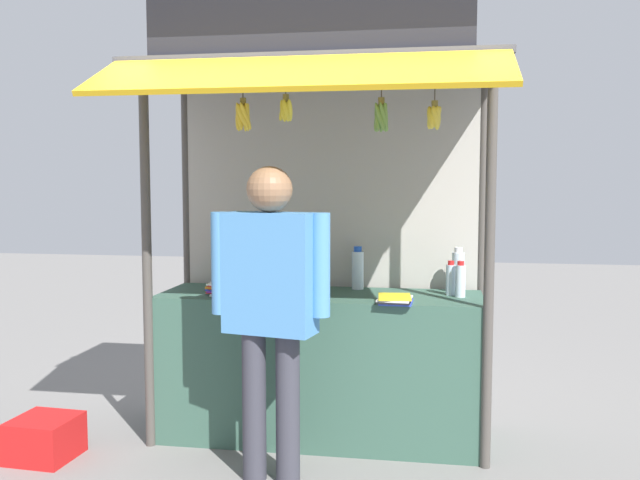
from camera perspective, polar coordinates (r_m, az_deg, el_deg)
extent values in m
plane|color=slate|center=(4.73, 0.00, -15.84)|extent=(20.00, 20.00, 0.00)
cube|color=#385B4C|center=(4.58, 0.00, -10.31)|extent=(2.07, 0.65, 0.95)
cylinder|color=#4C4742|center=(4.43, -14.06, -1.71)|extent=(0.06, 0.06, 2.35)
cylinder|color=#4C4742|center=(4.08, 13.76, -2.27)|extent=(0.06, 0.06, 2.35)
cylinder|color=#4C4742|center=(5.09, -10.85, -0.79)|extent=(0.06, 0.06, 2.35)
cylinder|color=#4C4742|center=(4.79, 13.12, -1.20)|extent=(0.06, 0.06, 2.35)
cube|color=#B7B2A8|center=(4.83, 0.76, -1.30)|extent=(2.03, 0.04, 2.30)
cube|color=#3F3F44|center=(4.41, -0.15, 14.02)|extent=(2.27, 0.92, 0.04)
cube|color=gold|center=(3.70, -2.03, 13.62)|extent=(2.23, 0.51, 0.26)
cube|color=black|center=(4.05, -1.16, 17.64)|extent=(1.86, 0.04, 0.35)
cylinder|color=#59544C|center=(4.04, -1.02, 13.40)|extent=(1.97, 0.02, 0.02)
cylinder|color=silver|center=(4.67, 3.12, -2.51)|extent=(0.08, 0.08, 0.25)
cylinder|color=blue|center=(4.65, 3.13, -0.74)|extent=(0.05, 0.05, 0.03)
cylinder|color=silver|center=(4.43, 11.49, -3.34)|extent=(0.06, 0.06, 0.20)
cylinder|color=red|center=(4.42, 11.51, -1.87)|extent=(0.04, 0.04, 0.03)
cylinder|color=silver|center=(4.62, 11.30, -2.64)|extent=(0.08, 0.08, 0.26)
cylinder|color=white|center=(4.60, 11.33, -0.82)|extent=(0.05, 0.05, 0.04)
cylinder|color=silver|center=(4.50, 10.71, -3.26)|extent=(0.06, 0.06, 0.19)
cylinder|color=red|center=(4.48, 10.73, -1.86)|extent=(0.04, 0.04, 0.03)
cylinder|color=silver|center=(4.56, -4.63, -2.78)|extent=(0.08, 0.08, 0.24)
cylinder|color=blue|center=(4.54, -4.64, -1.07)|extent=(0.05, 0.05, 0.03)
cube|color=blue|center=(4.19, 6.30, -5.08)|extent=(0.20, 0.24, 0.01)
cube|color=black|center=(4.17, 6.19, -4.97)|extent=(0.20, 0.24, 0.01)
cube|color=white|center=(4.17, 6.18, -4.82)|extent=(0.21, 0.25, 0.01)
cube|color=yellow|center=(4.17, 6.16, -4.67)|extent=(0.21, 0.25, 0.01)
cube|color=white|center=(4.54, -7.45, -4.32)|extent=(0.24, 0.26, 0.01)
cube|color=red|center=(4.54, -7.54, -4.18)|extent=(0.24, 0.26, 0.01)
cube|color=purple|center=(4.54, -7.59, -4.06)|extent=(0.22, 0.24, 0.01)
cube|color=blue|center=(4.54, -7.63, -3.94)|extent=(0.23, 0.25, 0.01)
cube|color=red|center=(4.54, -7.44, -3.84)|extent=(0.23, 0.25, 0.01)
cube|color=orange|center=(4.53, -7.69, -3.73)|extent=(0.22, 0.24, 0.01)
cube|color=red|center=(4.53, -7.49, -3.59)|extent=(0.22, 0.24, 0.01)
cube|color=white|center=(4.52, -7.59, -3.49)|extent=(0.22, 0.24, 0.01)
cylinder|color=#332D23|center=(4.12, -6.37, 12.27)|extent=(0.01, 0.01, 0.10)
cylinder|color=olive|center=(4.11, -6.36, 11.28)|extent=(0.04, 0.04, 0.04)
ellipsoid|color=yellow|center=(4.09, -6.04, 10.04)|extent=(0.03, 0.08, 0.17)
ellipsoid|color=yellow|center=(4.11, -6.08, 10.01)|extent=(0.06, 0.07, 0.17)
ellipsoid|color=yellow|center=(4.13, -6.28, 10.01)|extent=(0.09, 0.04, 0.17)
ellipsoid|color=yellow|center=(4.12, -6.47, 9.99)|extent=(0.07, 0.06, 0.17)
ellipsoid|color=yellow|center=(4.11, -6.75, 10.04)|extent=(0.04, 0.09, 0.17)
ellipsoid|color=yellow|center=(4.09, -6.67, 10.05)|extent=(0.07, 0.07, 0.17)
ellipsoid|color=yellow|center=(4.07, -6.43, 10.11)|extent=(0.09, 0.04, 0.17)
ellipsoid|color=yellow|center=(4.07, -6.15, 10.11)|extent=(0.08, 0.07, 0.17)
cylinder|color=#332D23|center=(3.96, 9.45, 12.26)|extent=(0.01, 0.01, 0.14)
cylinder|color=olive|center=(3.95, 9.43, 10.97)|extent=(0.04, 0.04, 0.04)
ellipsoid|color=yellow|center=(3.95, 9.63, 9.88)|extent=(0.04, 0.07, 0.14)
ellipsoid|color=yellow|center=(3.97, 9.51, 9.90)|extent=(0.09, 0.05, 0.14)
ellipsoid|color=yellow|center=(3.96, 9.15, 9.90)|extent=(0.06, 0.07, 0.14)
ellipsoid|color=yellow|center=(3.94, 9.11, 9.94)|extent=(0.06, 0.08, 0.14)
ellipsoid|color=yellow|center=(3.93, 9.48, 9.90)|extent=(0.07, 0.05, 0.14)
cylinder|color=#332D23|center=(3.98, 5.09, 12.45)|extent=(0.01, 0.01, 0.12)
cylinder|color=olive|center=(3.97, 5.08, 11.33)|extent=(0.04, 0.04, 0.04)
ellipsoid|color=#699544|center=(3.96, 5.40, 10.03)|extent=(0.03, 0.07, 0.17)
ellipsoid|color=#699544|center=(3.97, 5.25, 9.99)|extent=(0.06, 0.05, 0.17)
ellipsoid|color=#699544|center=(3.98, 5.01, 10.00)|extent=(0.07, 0.04, 0.17)
ellipsoid|color=#699544|center=(3.97, 4.75, 10.02)|extent=(0.05, 0.07, 0.17)
ellipsoid|color=#699544|center=(3.95, 4.74, 10.04)|extent=(0.04, 0.07, 0.17)
ellipsoid|color=#699544|center=(3.93, 4.96, 10.08)|extent=(0.08, 0.04, 0.17)
ellipsoid|color=#699544|center=(3.94, 5.28, 10.06)|extent=(0.07, 0.06, 0.17)
cylinder|color=#332D23|center=(4.06, -2.83, 12.52)|extent=(0.01, 0.01, 0.09)
cylinder|color=olive|center=(4.05, -2.83, 11.62)|extent=(0.04, 0.04, 0.04)
ellipsoid|color=yellow|center=(4.04, -2.51, 10.62)|extent=(0.04, 0.07, 0.13)
ellipsoid|color=yellow|center=(4.06, -2.72, 10.58)|extent=(0.07, 0.04, 0.14)
ellipsoid|color=yellow|center=(4.06, -3.04, 10.60)|extent=(0.06, 0.07, 0.14)
ellipsoid|color=yellow|center=(4.04, -3.07, 10.61)|extent=(0.05, 0.06, 0.14)
ellipsoid|color=yellow|center=(4.03, -2.82, 10.60)|extent=(0.06, 0.04, 0.14)
cylinder|color=#383842|center=(4.00, -5.44, -13.43)|extent=(0.13, 0.13, 0.84)
cylinder|color=#383842|center=(3.95, -2.67, -13.62)|extent=(0.13, 0.13, 0.84)
cube|color=#4C8CCC|center=(3.80, -4.13, -2.73)|extent=(0.53, 0.31, 0.66)
cylinder|color=#4C8CCC|center=(3.87, -8.16, -1.88)|extent=(0.11, 0.11, 0.56)
cylinder|color=#4C8CCC|center=(3.74, 0.02, -2.07)|extent=(0.11, 0.11, 0.56)
sphere|color=#936B4C|center=(3.77, -4.18, 4.19)|extent=(0.25, 0.25, 0.25)
cube|color=red|center=(4.65, -21.73, -14.91)|extent=(0.38, 0.38, 0.25)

